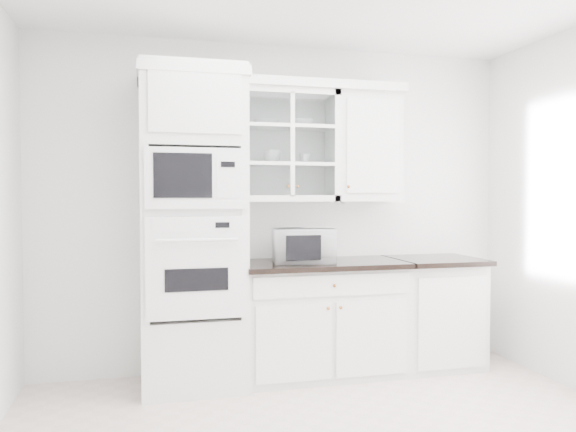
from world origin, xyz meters
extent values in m
cube|color=white|center=(0.00, 1.74, 1.35)|extent=(4.00, 0.02, 2.70)
cube|color=white|center=(-0.75, 1.43, 1.20)|extent=(0.76, 0.65, 2.40)
cube|color=white|center=(-0.75, 1.09, 0.94)|extent=(0.70, 0.03, 0.72)
cube|color=black|center=(-0.75, 1.07, 0.86)|extent=(0.44, 0.01, 0.16)
cube|color=white|center=(-0.75, 1.09, 1.56)|extent=(0.70, 0.03, 0.43)
cube|color=black|center=(-0.84, 1.07, 1.58)|extent=(0.40, 0.01, 0.31)
cube|color=white|center=(0.28, 1.45, 0.44)|extent=(1.30, 0.60, 0.88)
cube|color=black|center=(0.28, 1.42, 0.90)|extent=(1.32, 0.67, 0.04)
cube|color=white|center=(1.28, 1.45, 0.44)|extent=(0.70, 0.60, 0.88)
cube|color=black|center=(1.28, 1.42, 0.90)|extent=(0.72, 0.67, 0.04)
cube|color=white|center=(0.03, 1.58, 1.85)|extent=(0.80, 0.33, 0.90)
cube|color=white|center=(0.03, 1.58, 1.70)|extent=(0.74, 0.29, 0.02)
cube|color=white|center=(0.03, 1.58, 2.00)|extent=(0.74, 0.29, 0.02)
cube|color=white|center=(0.71, 1.58, 1.85)|extent=(0.55, 0.33, 0.90)
cube|color=white|center=(-0.07, 1.56, 2.33)|extent=(2.14, 0.38, 0.07)
imported|color=white|center=(0.11, 1.40, 1.06)|extent=(0.52, 0.45, 0.27)
imported|color=white|center=(-0.15, 1.58, 2.03)|extent=(0.22, 0.22, 0.05)
imported|color=white|center=(0.15, 1.58, 2.04)|extent=(0.20, 0.20, 0.06)
imported|color=white|center=(-0.09, 1.60, 1.76)|extent=(0.17, 0.17, 0.11)
imported|color=white|center=(0.18, 1.60, 1.75)|extent=(0.11, 0.11, 0.08)
camera|label=1|loc=(-1.09, -2.85, 1.44)|focal=35.00mm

